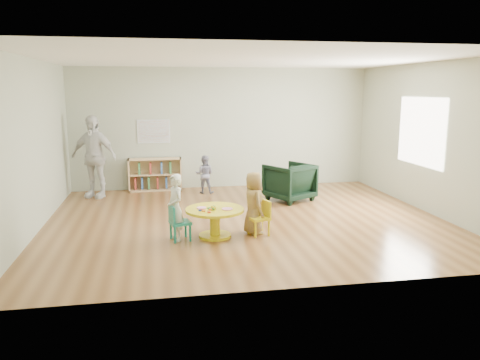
{
  "coord_description": "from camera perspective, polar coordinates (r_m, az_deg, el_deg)",
  "views": [
    {
      "loc": [
        -1.53,
        -7.95,
        2.29
      ],
      "look_at": [
        -0.17,
        -0.3,
        0.79
      ],
      "focal_mm": 35.0,
      "sensor_mm": 36.0,
      "label": 1
    }
  ],
  "objects": [
    {
      "name": "child_left",
      "position": [
        7.23,
        -7.89,
        -3.36
      ],
      "size": [
        0.36,
        0.44,
        1.04
      ],
      "primitive_type": "imported",
      "rotation": [
        0.0,
        0.0,
        -1.23
      ],
      "color": "silver",
      "rests_on": "ground"
    },
    {
      "name": "child_right",
      "position": [
        7.51,
        1.65,
        -2.83
      ],
      "size": [
        0.41,
        0.55,
        1.01
      ],
      "primitive_type": "imported",
      "rotation": [
        0.0,
        0.0,
        1.76
      ],
      "color": "gold",
      "rests_on": "ground"
    },
    {
      "name": "adult_caretaker",
      "position": [
        10.49,
        -17.42,
        2.74
      ],
      "size": [
        1.12,
        0.82,
        1.77
      ],
      "primitive_type": "imported",
      "rotation": [
        0.0,
        0.0,
        -0.43
      ],
      "color": "silver",
      "rests_on": "ground"
    },
    {
      "name": "room",
      "position": [
        8.11,
        0.88,
        8.12
      ],
      "size": [
        7.1,
        7.0,
        2.8
      ],
      "color": "brown",
      "rests_on": "ground"
    },
    {
      "name": "kid_chair_right",
      "position": [
        7.5,
        2.59,
        -4.47
      ],
      "size": [
        0.37,
        0.37,
        0.56
      ],
      "rotation": [
        0.0,
        0.0,
        1.83
      ],
      "color": "gold",
      "rests_on": "ground"
    },
    {
      "name": "bookshelf",
      "position": [
        10.98,
        -10.37,
        0.67
      ],
      "size": [
        1.2,
        0.3,
        0.75
      ],
      "color": "tan",
      "rests_on": "ground"
    },
    {
      "name": "activity_table",
      "position": [
        7.39,
        -3.09,
        -4.57
      ],
      "size": [
        0.92,
        0.92,
        0.5
      ],
      "rotation": [
        0.0,
        0.0,
        0.11
      ],
      "color": "gold",
      "rests_on": "ground"
    },
    {
      "name": "alphabet_poster",
      "position": [
        10.98,
        -10.48,
        5.84
      ],
      "size": [
        0.74,
        0.01,
        0.54
      ],
      "color": "white",
      "rests_on": "ground"
    },
    {
      "name": "kid_chair_left",
      "position": [
        7.27,
        -7.62,
        -5.06
      ],
      "size": [
        0.36,
        0.36,
        0.56
      ],
      "rotation": [
        0.0,
        0.0,
        -1.35
      ],
      "color": "#188470",
      "rests_on": "ground"
    },
    {
      "name": "armchair",
      "position": [
        9.84,
        6.05,
        -0.24
      ],
      "size": [
        1.15,
        1.16,
        0.79
      ],
      "primitive_type": "imported",
      "rotation": [
        0.0,
        0.0,
        3.64
      ],
      "color": "black",
      "rests_on": "ground"
    },
    {
      "name": "toddler",
      "position": [
        10.51,
        -4.35,
        0.7
      ],
      "size": [
        0.49,
        0.43,
        0.86
      ],
      "primitive_type": "imported",
      "rotation": [
        0.0,
        0.0,
        2.87
      ],
      "color": "#1A1B42",
      "rests_on": "ground"
    }
  ]
}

